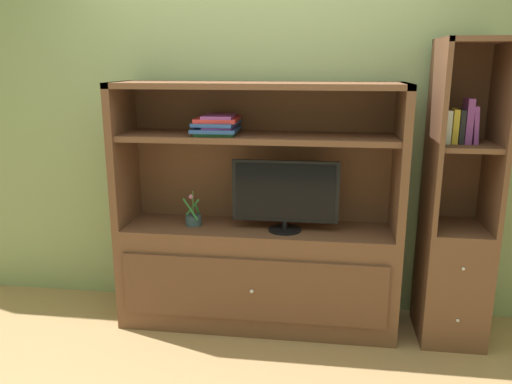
# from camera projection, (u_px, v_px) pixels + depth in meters

# --- Properties ---
(ground_plane) EXTENTS (8.00, 8.00, 0.00)m
(ground_plane) POSITION_uv_depth(u_px,v_px,m) (248.00, 353.00, 3.10)
(ground_plane) COLOR tan
(painted_rear_wall) EXTENTS (6.00, 0.10, 2.80)m
(painted_rear_wall) POSITION_uv_depth(u_px,v_px,m) (264.00, 112.00, 3.47)
(painted_rear_wall) COLOR #8C9E6B
(painted_rear_wall) RESTS_ON ground_plane
(media_console) EXTENTS (1.82, 0.48, 1.61)m
(media_console) POSITION_uv_depth(u_px,v_px,m) (257.00, 251.00, 3.36)
(media_console) COLOR brown
(media_console) RESTS_ON ground_plane
(tv_monitor) EXTENTS (0.67, 0.21, 0.46)m
(tv_monitor) POSITION_uv_depth(u_px,v_px,m) (285.00, 194.00, 3.18)
(tv_monitor) COLOR black
(tv_monitor) RESTS_ON media_console
(potted_plant) EXTENTS (0.13, 0.11, 0.23)m
(potted_plant) POSITION_uv_depth(u_px,v_px,m) (193.00, 219.00, 3.34)
(potted_plant) COLOR #384C56
(potted_plant) RESTS_ON media_console
(magazine_stack) EXTENTS (0.29, 0.36, 0.12)m
(magazine_stack) POSITION_uv_depth(u_px,v_px,m) (217.00, 125.00, 3.18)
(magazine_stack) COLOR #338C4C
(magazine_stack) RESTS_ON media_console
(bookshelf_tall) EXTENTS (0.39, 0.47, 1.87)m
(bookshelf_tall) POSITION_uv_depth(u_px,v_px,m) (455.00, 243.00, 3.17)
(bookshelf_tall) COLOR brown
(bookshelf_tall) RESTS_ON ground_plane
(upright_book_row) EXTENTS (0.20, 0.14, 0.26)m
(upright_book_row) POSITION_uv_depth(u_px,v_px,m) (460.00, 125.00, 2.98)
(upright_book_row) COLOR silver
(upright_book_row) RESTS_ON bookshelf_tall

